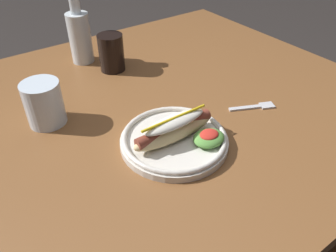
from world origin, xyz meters
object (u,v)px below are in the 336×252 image
at_px(fork, 256,107).
at_px(glass_bottle, 80,34).
at_px(water_cup, 44,103).
at_px(soda_cup, 111,53).
at_px(hot_dog_plate, 178,136).

height_order(fork, glass_bottle, glass_bottle).
height_order(water_cup, glass_bottle, glass_bottle).
bearing_deg(glass_bottle, fork, -64.03).
xyz_separation_m(fork, soda_cup, (-0.20, 0.40, 0.05)).
bearing_deg(fork, soda_cup, 140.91).
bearing_deg(soda_cup, fork, -63.74).
relative_size(fork, water_cup, 1.10).
relative_size(hot_dog_plate, glass_bottle, 1.00).
xyz_separation_m(hot_dog_plate, fork, (0.25, -0.00, -0.02)).
bearing_deg(hot_dog_plate, fork, -0.59).
relative_size(fork, soda_cup, 1.06).
distance_m(hot_dog_plate, glass_bottle, 0.51).
distance_m(soda_cup, water_cup, 0.30).
xyz_separation_m(water_cup, glass_bottle, (0.21, 0.26, 0.04)).
bearing_deg(glass_bottle, soda_cup, -65.16).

